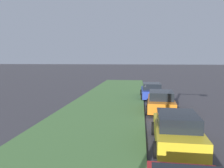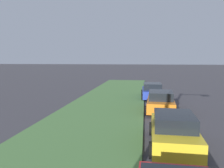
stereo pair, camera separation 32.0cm
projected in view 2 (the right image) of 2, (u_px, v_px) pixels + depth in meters
name	position (u px, v px, depth m)	size (l,w,h in m)	color
grass_median	(68.00, 150.00, 9.27)	(60.00, 6.00, 0.12)	#517F42
parked_car_yellow	(173.00, 131.00, 9.69)	(4.34, 2.09, 1.47)	gold
parked_car_orange	(161.00, 102.00, 16.20)	(4.38, 2.17, 1.47)	orange
parked_car_blue	(152.00, 91.00, 21.49)	(4.34, 2.09, 1.47)	#23389E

